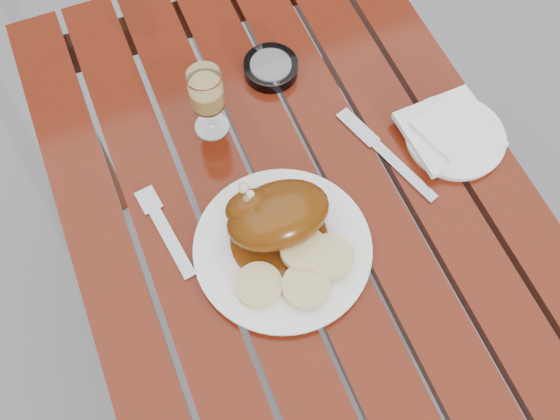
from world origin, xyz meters
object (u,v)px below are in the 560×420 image
object	(u,v)px
dinner_plate	(283,249)
table	(294,274)
wine_glass	(208,103)
ashtray	(271,68)
side_plate	(455,137)

from	to	relation	value
dinner_plate	table	bearing A→B (deg)	51.82
wine_glass	ashtray	size ratio (longest dim) A/B	1.42
dinner_plate	ashtray	world-z (taller)	ashtray
side_plate	ashtray	bearing A→B (deg)	132.97
side_plate	ashtray	world-z (taller)	ashtray
ashtray	table	bearing A→B (deg)	-102.16
table	wine_glass	bearing A→B (deg)	114.07
ashtray	dinner_plate	bearing A→B (deg)	-109.05
table	side_plate	world-z (taller)	side_plate
table	side_plate	distance (m)	0.50
wine_glass	table	bearing A→B (deg)	-65.93
table	side_plate	xyz separation A→B (m)	(0.32, 0.00, 0.38)
table	ashtray	bearing A→B (deg)	77.84
dinner_plate	wine_glass	bearing A→B (deg)	95.17
table	wine_glass	size ratio (longest dim) A/B	7.92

